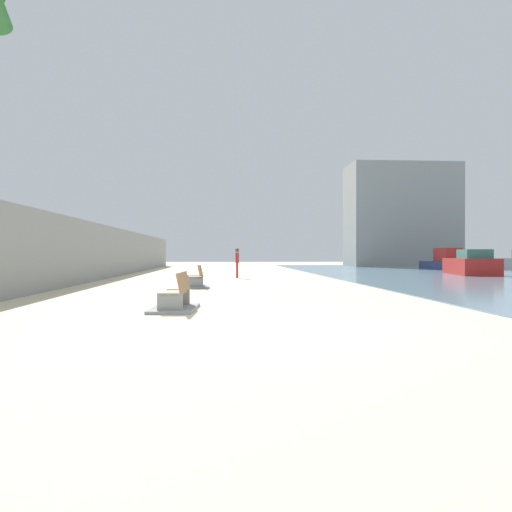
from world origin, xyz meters
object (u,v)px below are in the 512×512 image
Objects in this scene: boat_outer at (445,262)px; bench_far at (195,282)px; bench_near at (175,301)px; person_walking at (237,260)px; boat_mid_bay at (471,265)px.

bench_far is at bearing -133.11° from boat_outer.
person_walking is at bearing 83.06° from bench_near.
bench_far is 0.38× the size of boat_outer.
bench_near is 26.98m from boat_mid_bay.
bench_near is 8.68m from bench_far.
bench_near is at bearing -131.88° from boat_mid_bay.
boat_outer reaches higher than boat_mid_bay.
boat_mid_bay is at bearing 32.41° from bench_far.
bench_far is 0.35× the size of boat_mid_bay.
boat_outer is at bearing 46.89° from bench_far.
bench_near is at bearing -124.15° from boat_outer.
bench_far is (0.04, 8.68, 0.00)m from bench_near.
boat_mid_bay is at bearing 48.12° from bench_near.
person_walking is (2.06, 16.94, 0.82)m from bench_near.
bench_far is at bearing 89.71° from bench_near.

